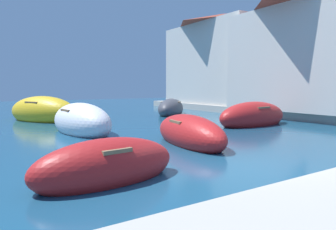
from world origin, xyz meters
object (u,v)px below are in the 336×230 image
at_px(quayside_tree, 238,67).
at_px(waterfront_building_annex, 222,58).
at_px(moored_boat_7, 171,109).
at_px(waterfront_building_main, 318,49).
at_px(moored_boat_1, 107,166).
at_px(moored_boat_3, 81,122).
at_px(moored_boat_6, 43,112).
at_px(moored_boat_2, 253,117).
at_px(moored_boat_5, 189,133).

bearing_deg(quayside_tree, waterfront_building_annex, 75.44).
distance_m(moored_boat_7, waterfront_building_main, 10.17).
distance_m(waterfront_building_main, quayside_tree, 6.27).
bearing_deg(moored_boat_1, moored_boat_3, -108.44).
distance_m(moored_boat_1, moored_boat_6, 12.70).
xyz_separation_m(moored_boat_6, moored_boat_7, (8.30, -0.65, -0.10)).
bearing_deg(moored_boat_7, moored_boat_1, 5.98).
bearing_deg(moored_boat_2, moored_boat_5, -162.28).
bearing_deg(moored_boat_2, moored_boat_1, -158.24).
xyz_separation_m(moored_boat_5, waterfront_building_annex, (12.27, 11.85, 4.02)).
xyz_separation_m(moored_boat_6, quayside_tree, (14.42, -0.97, 3.01)).
bearing_deg(waterfront_building_main, moored_boat_6, 154.66).
relative_size(moored_boat_7, waterfront_building_main, 0.42).
relative_size(moored_boat_3, moored_boat_5, 1.05).
xyz_separation_m(moored_boat_5, quayside_tree, (11.59, 9.23, 3.16)).
bearing_deg(moored_boat_3, moored_boat_7, 117.74).
relative_size(moored_boat_2, waterfront_building_annex, 0.47).
bearing_deg(moored_boat_2, waterfront_building_annex, 50.97).
bearing_deg(moored_boat_7, moored_boat_5, 14.29).
bearing_deg(moored_boat_5, quayside_tree, -41.81).
relative_size(moored_boat_3, moored_boat_7, 1.13).
bearing_deg(quayside_tree, waterfront_building_main, -83.71).
bearing_deg(moored_boat_2, quayside_tree, 45.08).
bearing_deg(moored_boat_7, quayside_tree, 131.22).
xyz_separation_m(moored_boat_5, moored_boat_6, (-2.83, 10.19, 0.15)).
distance_m(moored_boat_3, moored_boat_6, 5.64).
xyz_separation_m(waterfront_building_main, quayside_tree, (-0.68, 6.19, -0.76)).
distance_m(moored_boat_3, waterfront_building_main, 15.17).
xyz_separation_m(moored_boat_3, waterfront_building_annex, (14.61, 7.28, 3.93)).
bearing_deg(quayside_tree, moored_boat_5, -141.47).
height_order(moored_boat_1, moored_boat_5, moored_boat_5).
relative_size(moored_boat_2, moored_boat_6, 0.90).
distance_m(moored_boat_5, waterfront_building_annex, 17.53).
bearing_deg(moored_boat_5, waterfront_building_main, -66.42).
bearing_deg(waterfront_building_main, quayside_tree, 96.29).
distance_m(moored_boat_7, waterfront_building_annex, 8.21).
bearing_deg(moored_boat_7, waterfront_building_main, 90.43).
height_order(moored_boat_2, moored_boat_7, moored_boat_2).
distance_m(waterfront_building_main, waterfront_building_annex, 8.82).
distance_m(moored_boat_6, waterfront_building_annex, 15.68).
xyz_separation_m(moored_boat_6, waterfront_building_annex, (15.10, 1.66, 3.88)).
height_order(moored_boat_7, waterfront_building_annex, waterfront_building_annex).
distance_m(moored_boat_5, waterfront_building_main, 13.23).
height_order(moored_boat_2, waterfront_building_annex, waterfront_building_annex).
distance_m(waterfront_building_annex, quayside_tree, 2.85).
height_order(moored_boat_1, moored_boat_3, moored_boat_3).
xyz_separation_m(moored_boat_7, quayside_tree, (6.12, -0.31, 3.11)).
xyz_separation_m(moored_boat_2, moored_boat_5, (-5.79, -2.38, -0.07)).
bearing_deg(moored_boat_5, moored_boat_2, -57.97).
xyz_separation_m(moored_boat_2, moored_boat_7, (-0.32, 7.16, -0.03)).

